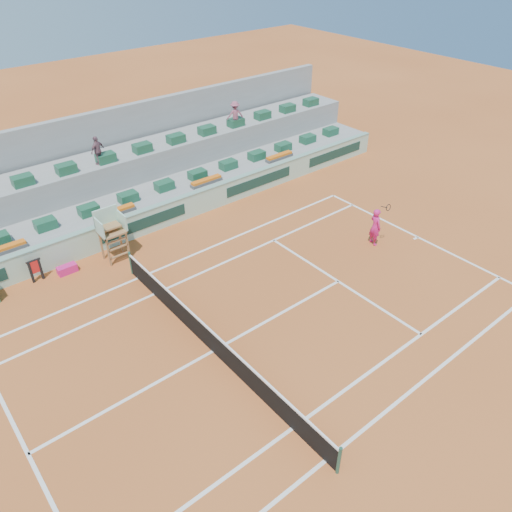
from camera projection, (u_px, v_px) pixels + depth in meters
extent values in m
plane|color=#A94F20|center=(213.00, 351.00, 17.49)|extent=(90.00, 90.00, 0.00)
cube|color=#989895|center=(84.00, 218.00, 23.99)|extent=(36.00, 4.00, 1.20)
cube|color=#989895|center=(68.00, 193.00, 24.61)|extent=(36.00, 2.40, 2.60)
cube|color=#989895|center=(52.00, 166.00, 25.13)|extent=(36.00, 0.40, 4.40)
cube|color=#DC1C76|center=(67.00, 269.00, 21.23)|extent=(0.81, 0.36, 0.36)
imported|color=#7D5360|center=(98.00, 150.00, 23.93)|extent=(0.90, 0.63, 1.41)
imported|color=#964B5E|center=(235.00, 114.00, 28.14)|extent=(1.08, 0.83, 1.48)
cube|color=white|center=(418.00, 237.00, 23.68)|extent=(0.12, 10.97, 0.01)
cube|color=white|center=(325.00, 461.00, 13.98)|extent=(23.77, 0.12, 0.01)
cube|color=white|center=(138.00, 278.00, 20.99)|extent=(23.77, 0.12, 0.01)
cube|color=white|center=(292.00, 429.00, 14.85)|extent=(23.77, 0.12, 0.01)
cube|color=white|center=(154.00, 294.00, 20.11)|extent=(23.77, 0.12, 0.01)
cube|color=white|center=(28.00, 454.00, 14.15)|extent=(0.12, 8.23, 0.01)
cube|color=white|center=(338.00, 281.00, 20.82)|extent=(0.12, 8.23, 0.01)
cube|color=white|center=(213.00, 351.00, 17.48)|extent=(12.80, 0.12, 0.01)
cube|color=white|center=(416.00, 238.00, 23.60)|extent=(0.30, 0.12, 0.01)
cube|color=black|center=(212.00, 342.00, 17.22)|extent=(0.03, 11.87, 0.92)
cube|color=white|center=(211.00, 331.00, 16.95)|extent=(0.06, 11.87, 0.07)
cylinder|color=#1F4836|center=(339.00, 461.00, 13.38)|extent=(0.10, 0.10, 1.10)
cylinder|color=#1F4836|center=(131.00, 263.00, 20.97)|extent=(0.10, 0.10, 1.10)
cube|color=#A8D4BA|center=(104.00, 237.00, 22.58)|extent=(36.00, 0.30, 1.20)
cube|color=gray|center=(102.00, 225.00, 22.22)|extent=(36.00, 0.34, 0.06)
cube|color=#13362F|center=(145.00, 223.00, 23.49)|extent=(4.40, 0.02, 0.56)
cube|color=#13362F|center=(259.00, 182.00, 27.14)|extent=(4.40, 0.02, 0.56)
cube|color=#13362F|center=(336.00, 154.00, 30.27)|extent=(4.40, 0.02, 0.56)
cube|color=olive|center=(109.00, 253.00, 21.38)|extent=(0.08, 0.08, 1.35)
cube|color=olive|center=(128.00, 246.00, 21.84)|extent=(0.08, 0.08, 1.35)
cube|color=olive|center=(102.00, 246.00, 21.82)|extent=(0.08, 0.08, 1.35)
cube|color=olive|center=(120.00, 239.00, 22.29)|extent=(0.08, 0.08, 1.35)
cube|color=olive|center=(112.00, 232.00, 21.43)|extent=(1.10, 0.90, 0.08)
cube|color=#A8D4BA|center=(106.00, 218.00, 21.38)|extent=(1.10, 0.08, 1.00)
cube|color=#A8D4BA|center=(99.00, 229.00, 20.95)|extent=(0.06, 0.90, 0.80)
cube|color=#A8D4BA|center=(122.00, 221.00, 21.50)|extent=(0.06, 0.90, 0.80)
cube|color=olive|center=(110.00, 226.00, 21.36)|extent=(0.80, 0.60, 0.08)
cube|color=olive|center=(120.00, 255.00, 21.79)|extent=(0.90, 0.08, 0.06)
cube|color=olive|center=(118.00, 248.00, 21.57)|extent=(0.90, 0.08, 0.06)
cube|color=olive|center=(117.00, 241.00, 21.37)|extent=(0.90, 0.08, 0.06)
cube|color=#1A5035|center=(45.00, 224.00, 21.90)|extent=(0.90, 0.60, 0.44)
cube|color=#1A5035|center=(89.00, 210.00, 22.95)|extent=(0.90, 0.60, 0.44)
cube|color=#1A5035|center=(128.00, 197.00, 23.99)|extent=(0.90, 0.60, 0.44)
cube|color=#1A5035|center=(164.00, 185.00, 25.03)|extent=(0.90, 0.60, 0.44)
cube|color=#1A5035|center=(198.00, 175.00, 26.07)|extent=(0.90, 0.60, 0.44)
cube|color=#1A5035|center=(228.00, 165.00, 27.12)|extent=(0.90, 0.60, 0.44)
cube|color=#1A5035|center=(257.00, 155.00, 28.16)|extent=(0.90, 0.60, 0.44)
cube|color=#1A5035|center=(283.00, 147.00, 29.20)|extent=(0.90, 0.60, 0.44)
cube|color=#1A5035|center=(308.00, 139.00, 30.24)|extent=(0.90, 0.60, 0.44)
cube|color=#1A5035|center=(331.00, 131.00, 31.28)|extent=(0.90, 0.60, 0.44)
cube|color=#1A5035|center=(23.00, 180.00, 22.33)|extent=(0.90, 0.60, 0.44)
cube|color=#1A5035|center=(66.00, 169.00, 23.37)|extent=(0.90, 0.60, 0.44)
cube|color=#1A5035|center=(106.00, 158.00, 24.41)|extent=(0.90, 0.60, 0.44)
cube|color=#1A5035|center=(142.00, 148.00, 25.45)|extent=(0.90, 0.60, 0.44)
cube|color=#1A5035|center=(176.00, 139.00, 26.50)|extent=(0.90, 0.60, 0.44)
cube|color=#1A5035|center=(207.00, 130.00, 27.54)|extent=(0.90, 0.60, 0.44)
cube|color=#1A5035|center=(236.00, 122.00, 28.58)|extent=(0.90, 0.60, 0.44)
cube|color=#1A5035|center=(263.00, 115.00, 29.62)|extent=(0.90, 0.60, 0.44)
cube|color=#1A5035|center=(287.00, 108.00, 30.67)|extent=(0.90, 0.60, 0.44)
cube|color=#1A5035|center=(311.00, 102.00, 31.71)|extent=(0.90, 0.60, 0.44)
cube|color=#4F4F4F|center=(5.00, 251.00, 20.43)|extent=(1.80, 0.36, 0.16)
cube|color=orange|center=(4.00, 248.00, 20.35)|extent=(1.70, 0.32, 0.12)
cube|color=#4F4F4F|center=(117.00, 213.00, 23.04)|extent=(1.80, 0.36, 0.16)
cube|color=orange|center=(117.00, 210.00, 22.96)|extent=(1.70, 0.32, 0.12)
cube|color=#4F4F4F|center=(206.00, 182.00, 25.64)|extent=(1.80, 0.36, 0.16)
cube|color=orange|center=(206.00, 180.00, 25.56)|extent=(1.70, 0.32, 0.12)
cube|color=#4F4F4F|center=(279.00, 158.00, 28.25)|extent=(1.80, 0.36, 0.16)
cube|color=orange|center=(279.00, 155.00, 28.17)|extent=(1.70, 0.32, 0.12)
cube|color=black|center=(31.00, 273.00, 20.50)|extent=(0.10, 0.10, 1.00)
cube|color=black|center=(41.00, 269.00, 20.70)|extent=(0.10, 0.10, 1.00)
cube|color=black|center=(33.00, 261.00, 20.32)|extent=(0.58, 0.08, 0.06)
cube|color=red|center=(35.00, 267.00, 20.47)|extent=(0.43, 0.04, 0.56)
imported|color=#DC1C76|center=(375.00, 227.00, 22.72)|extent=(0.58, 0.74, 1.81)
cylinder|color=black|center=(384.00, 207.00, 21.88)|extent=(0.03, 0.35, 0.09)
torus|color=black|center=(388.00, 208.00, 21.70)|extent=(0.31, 0.08, 0.31)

